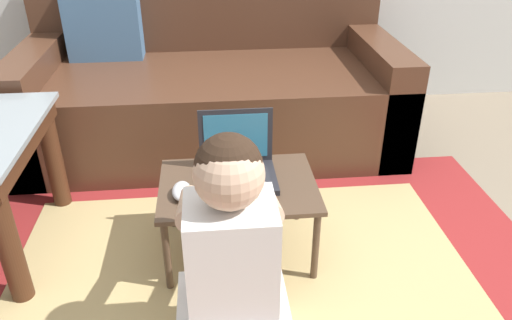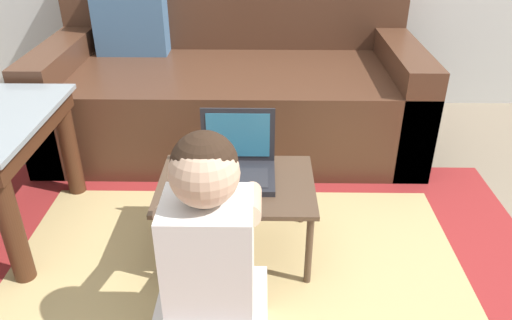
{
  "view_description": "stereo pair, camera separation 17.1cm",
  "coord_description": "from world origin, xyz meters",
  "px_view_note": "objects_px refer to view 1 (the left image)",
  "views": [
    {
      "loc": [
        -0.22,
        -1.43,
        1.19
      ],
      "look_at": [
        -0.07,
        0.05,
        0.35
      ],
      "focal_mm": 35.0,
      "sensor_mm": 36.0,
      "label": 1
    },
    {
      "loc": [
        -0.04,
        -1.44,
        1.19
      ],
      "look_at": [
        -0.07,
        0.05,
        0.35
      ],
      "focal_mm": 35.0,
      "sensor_mm": 36.0,
      "label": 2
    }
  ],
  "objects_px": {
    "couch": "(210,85)",
    "laptop_desk": "(238,191)",
    "person_seated": "(232,271)",
    "laptop": "(238,168)",
    "computer_mouse": "(182,191)"
  },
  "relations": [
    {
      "from": "couch",
      "to": "laptop_desk",
      "type": "bearing_deg",
      "value": -85.6
    },
    {
      "from": "couch",
      "to": "laptop_desk",
      "type": "height_order",
      "value": "couch"
    },
    {
      "from": "laptop_desk",
      "to": "person_seated",
      "type": "height_order",
      "value": "person_seated"
    },
    {
      "from": "laptop_desk",
      "to": "person_seated",
      "type": "relative_size",
      "value": 0.76
    },
    {
      "from": "laptop",
      "to": "computer_mouse",
      "type": "distance_m",
      "value": 0.21
    },
    {
      "from": "laptop_desk",
      "to": "laptop",
      "type": "relative_size",
      "value": 2.07
    },
    {
      "from": "couch",
      "to": "laptop",
      "type": "bearing_deg",
      "value": -85.23
    },
    {
      "from": "laptop",
      "to": "computer_mouse",
      "type": "relative_size",
      "value": 2.38
    },
    {
      "from": "person_seated",
      "to": "laptop_desk",
      "type": "bearing_deg",
      "value": 84.14
    },
    {
      "from": "laptop_desk",
      "to": "laptop",
      "type": "bearing_deg",
      "value": 85.96
    },
    {
      "from": "couch",
      "to": "computer_mouse",
      "type": "distance_m",
      "value": 1.04
    },
    {
      "from": "couch",
      "to": "laptop",
      "type": "xyz_separation_m",
      "value": [
        0.08,
        -0.93,
        0.05
      ]
    },
    {
      "from": "laptop_desk",
      "to": "laptop",
      "type": "distance_m",
      "value": 0.08
    },
    {
      "from": "couch",
      "to": "laptop_desk",
      "type": "relative_size",
      "value": 3.38
    },
    {
      "from": "laptop_desk",
      "to": "person_seated",
      "type": "bearing_deg",
      "value": -95.86
    }
  ]
}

